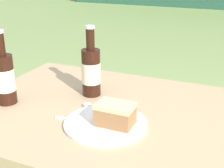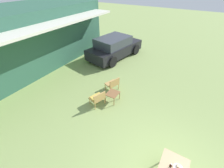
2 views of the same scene
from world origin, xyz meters
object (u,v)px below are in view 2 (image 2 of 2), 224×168
Objects in this scene: wicker_chair_plain at (113,83)px; parked_car at (114,47)px; wicker_chair_cushioned at (98,98)px; garden_side_table at (113,94)px; cake_on_plate at (178,167)px; cola_bottle_near at (170,167)px.

parked_car is at bearing -131.72° from wicker_chair_plain.
wicker_chair_cushioned is 0.72m from garden_side_table.
cake_on_plate is (-6.19, -5.54, 0.02)m from parked_car.
parked_car is 8.31m from cake_on_plate.
cake_on_plate is at bearing 72.08° from wicker_chair_plain.
wicker_chair_plain is at bearing 53.00° from cake_on_plate.
parked_car is at bearing 29.39° from garden_side_table.
parked_car is 6.21× the size of wicker_chair_plain.
cake_on_plate is (-2.71, -3.59, 0.31)m from wicker_chair_plain.
wicker_chair_cushioned is 1.00× the size of wicker_chair_plain.
parked_car is 17.83× the size of cake_on_plate.
cake_on_plate reaches higher than wicker_chair_cushioned.
cake_on_plate reaches higher than wicker_chair_plain.
cola_bottle_near is (-6.35, -5.35, 0.09)m from parked_car.
cake_on_plate is at bearing -122.37° from garden_side_table.
parked_car is at bearing 41.81° from cake_on_plate.
cake_on_plate is at bearing 86.70° from wicker_chair_cushioned.
wicker_chair_cushioned is at bearing 144.29° from garden_side_table.
wicker_chair_plain is at bearing -140.65° from parked_car.
wicker_chair_cushioned is 2.86× the size of cake_on_plate.
wicker_chair_cushioned is at bearing 18.23° from wicker_chair_plain.
cola_bottle_near reaches higher than garden_side_table.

